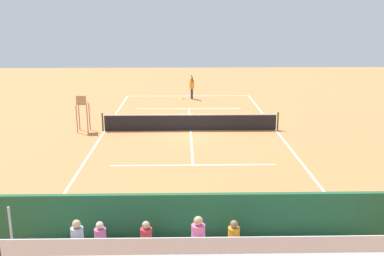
{
  "coord_description": "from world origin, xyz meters",
  "views": [
    {
      "loc": [
        0.44,
        25.06,
        6.73
      ],
      "look_at": [
        0.0,
        4.0,
        1.2
      ],
      "focal_mm": 41.57,
      "sensor_mm": 36.0,
      "label": 1
    }
  ],
  "objects_px": {
    "tennis_net": "(191,122)",
    "tennis_player": "(192,86)",
    "courtside_bench": "(284,229)",
    "equipment_bag": "(230,243)",
    "tennis_ball_near": "(177,100)",
    "tennis_racket": "(180,99)",
    "umpire_chair": "(82,109)"
  },
  "relations": [
    {
      "from": "courtside_bench",
      "to": "tennis_ball_near",
      "type": "distance_m",
      "value": 22.68
    },
    {
      "from": "courtside_bench",
      "to": "tennis_racket",
      "type": "distance_m",
      "value": 23.21
    },
    {
      "from": "umpire_chair",
      "to": "tennis_racket",
      "type": "relative_size",
      "value": 3.66
    },
    {
      "from": "tennis_net",
      "to": "tennis_ball_near",
      "type": "bearing_deg",
      "value": -84.15
    },
    {
      "from": "tennis_net",
      "to": "tennis_player",
      "type": "relative_size",
      "value": 5.35
    },
    {
      "from": "tennis_net",
      "to": "tennis_ball_near",
      "type": "distance_m",
      "value": 9.2
    },
    {
      "from": "umpire_chair",
      "to": "tennis_racket",
      "type": "bearing_deg",
      "value": -119.47
    },
    {
      "from": "equipment_bag",
      "to": "tennis_ball_near",
      "type": "height_order",
      "value": "equipment_bag"
    },
    {
      "from": "tennis_net",
      "to": "umpire_chair",
      "type": "distance_m",
      "value": 6.25
    },
    {
      "from": "equipment_bag",
      "to": "tennis_ball_near",
      "type": "relative_size",
      "value": 13.64
    },
    {
      "from": "equipment_bag",
      "to": "tennis_player",
      "type": "relative_size",
      "value": 0.47
    },
    {
      "from": "courtside_bench",
      "to": "tennis_racket",
      "type": "xyz_separation_m",
      "value": [
        3.17,
        -22.98,
        -0.54
      ]
    },
    {
      "from": "tennis_net",
      "to": "equipment_bag",
      "type": "height_order",
      "value": "tennis_net"
    },
    {
      "from": "courtside_bench",
      "to": "equipment_bag",
      "type": "relative_size",
      "value": 2.0
    },
    {
      "from": "tennis_net",
      "to": "courtside_bench",
      "type": "bearing_deg",
      "value": 100.68
    },
    {
      "from": "tennis_net",
      "to": "equipment_bag",
      "type": "bearing_deg",
      "value": 93.89
    },
    {
      "from": "courtside_bench",
      "to": "tennis_ball_near",
      "type": "height_order",
      "value": "courtside_bench"
    },
    {
      "from": "umpire_chair",
      "to": "tennis_player",
      "type": "relative_size",
      "value": 1.11
    },
    {
      "from": "tennis_player",
      "to": "tennis_ball_near",
      "type": "xyz_separation_m",
      "value": [
        1.21,
        0.55,
        -0.98
      ]
    },
    {
      "from": "umpire_chair",
      "to": "tennis_player",
      "type": "height_order",
      "value": "umpire_chair"
    },
    {
      "from": "tennis_net",
      "to": "courtside_bench",
      "type": "relative_size",
      "value": 5.72
    },
    {
      "from": "courtside_bench",
      "to": "equipment_bag",
      "type": "xyz_separation_m",
      "value": [
        1.59,
        0.13,
        -0.38
      ]
    },
    {
      "from": "tennis_net",
      "to": "equipment_bag",
      "type": "xyz_separation_m",
      "value": [
        -0.91,
        13.4,
        -0.32
      ]
    },
    {
      "from": "umpire_chair",
      "to": "equipment_bag",
      "type": "height_order",
      "value": "umpire_chair"
    },
    {
      "from": "umpire_chair",
      "to": "courtside_bench",
      "type": "distance_m",
      "value": 15.82
    },
    {
      "from": "umpire_chair",
      "to": "courtside_bench",
      "type": "height_order",
      "value": "umpire_chair"
    },
    {
      "from": "tennis_ball_near",
      "to": "tennis_net",
      "type": "bearing_deg",
      "value": 95.85
    },
    {
      "from": "tennis_net",
      "to": "courtside_bench",
      "type": "distance_m",
      "value": 13.51
    },
    {
      "from": "umpire_chair",
      "to": "tennis_net",
      "type": "bearing_deg",
      "value": -179.26
    },
    {
      "from": "equipment_bag",
      "to": "tennis_net",
      "type": "bearing_deg",
      "value": -86.11
    },
    {
      "from": "umpire_chair",
      "to": "equipment_bag",
      "type": "distance_m",
      "value": 15.14
    },
    {
      "from": "tennis_racket",
      "to": "umpire_chair",
      "type": "bearing_deg",
      "value": 60.53
    }
  ]
}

